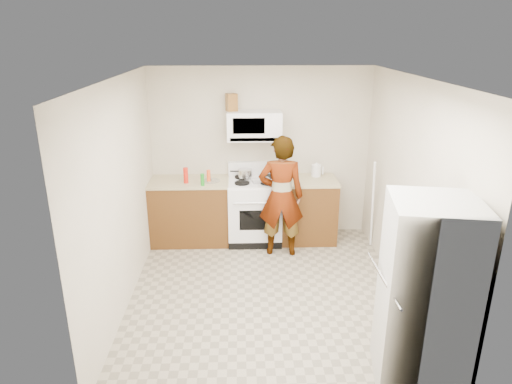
{
  "coord_description": "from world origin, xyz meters",
  "views": [
    {
      "loc": [
        -0.3,
        -4.73,
        2.94
      ],
      "look_at": [
        -0.11,
        0.55,
        1.08
      ],
      "focal_mm": 32.0,
      "sensor_mm": 36.0,
      "label": 1
    }
  ],
  "objects_px": {
    "kettle": "(316,171)",
    "saucepan": "(245,173)",
    "gas_range": "(255,209)",
    "person": "(281,196)",
    "fridge": "(425,296)",
    "microwave": "(254,125)"
  },
  "relations": [
    {
      "from": "gas_range",
      "to": "fridge",
      "type": "xyz_separation_m",
      "value": [
        1.34,
        -2.95,
        0.36
      ]
    },
    {
      "from": "gas_range",
      "to": "person",
      "type": "relative_size",
      "value": 0.67
    },
    {
      "from": "gas_range",
      "to": "person",
      "type": "xyz_separation_m",
      "value": [
        0.34,
        -0.44,
        0.36
      ]
    },
    {
      "from": "microwave",
      "to": "saucepan",
      "type": "xyz_separation_m",
      "value": [
        -0.13,
        -0.04,
        -0.69
      ]
    },
    {
      "from": "microwave",
      "to": "kettle",
      "type": "relative_size",
      "value": 4.42
    },
    {
      "from": "microwave",
      "to": "saucepan",
      "type": "height_order",
      "value": "microwave"
    },
    {
      "from": "person",
      "to": "microwave",
      "type": "bearing_deg",
      "value": -55.17
    },
    {
      "from": "gas_range",
      "to": "person",
      "type": "bearing_deg",
      "value": -52.04
    },
    {
      "from": "gas_range",
      "to": "fridge",
      "type": "distance_m",
      "value": 3.26
    },
    {
      "from": "kettle",
      "to": "saucepan",
      "type": "bearing_deg",
      "value": -162.98
    },
    {
      "from": "microwave",
      "to": "kettle",
      "type": "xyz_separation_m",
      "value": [
        0.91,
        0.03,
        -0.68
      ]
    },
    {
      "from": "kettle",
      "to": "saucepan",
      "type": "relative_size",
      "value": 0.86
    },
    {
      "from": "kettle",
      "to": "microwave",
      "type": "bearing_deg",
      "value": -164.91
    },
    {
      "from": "saucepan",
      "to": "microwave",
      "type": "bearing_deg",
      "value": 16.24
    },
    {
      "from": "saucepan",
      "to": "kettle",
      "type": "bearing_deg",
      "value": 3.63
    },
    {
      "from": "person",
      "to": "kettle",
      "type": "height_order",
      "value": "person"
    },
    {
      "from": "person",
      "to": "fridge",
      "type": "bearing_deg",
      "value": 115.26
    },
    {
      "from": "microwave",
      "to": "kettle",
      "type": "height_order",
      "value": "microwave"
    },
    {
      "from": "saucepan",
      "to": "fridge",
      "type": "bearing_deg",
      "value": -64.16
    },
    {
      "from": "kettle",
      "to": "saucepan",
      "type": "xyz_separation_m",
      "value": [
        -1.05,
        -0.07,
        -0.01
      ]
    },
    {
      "from": "person",
      "to": "saucepan",
      "type": "bearing_deg",
      "value": -44.22
    },
    {
      "from": "fridge",
      "to": "saucepan",
      "type": "xyz_separation_m",
      "value": [
        -1.47,
        3.04,
        0.16
      ]
    }
  ]
}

